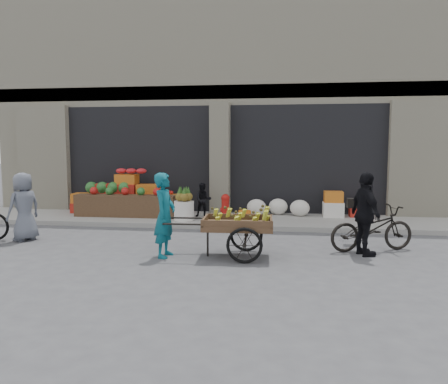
# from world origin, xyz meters

# --- Properties ---
(ground) EXTENTS (80.00, 80.00, 0.00)m
(ground) POSITION_xyz_m (0.00, 0.00, 0.00)
(ground) COLOR #424244
(ground) RESTS_ON ground
(sidewalk) EXTENTS (18.00, 2.20, 0.12)m
(sidewalk) POSITION_xyz_m (0.00, 4.10, 0.06)
(sidewalk) COLOR gray
(sidewalk) RESTS_ON ground
(building) EXTENTS (14.00, 6.45, 7.00)m
(building) POSITION_xyz_m (0.00, 8.03, 3.37)
(building) COLOR beige
(building) RESTS_ON ground
(fruit_display) EXTENTS (3.10, 1.12, 1.24)m
(fruit_display) POSITION_xyz_m (-2.48, 4.38, 0.67)
(fruit_display) COLOR #AA2117
(fruit_display) RESTS_ON sidewalk
(pineapple_bin) EXTENTS (0.52, 0.52, 0.50)m
(pineapple_bin) POSITION_xyz_m (-0.75, 3.60, 0.37)
(pineapple_bin) COLOR silver
(pineapple_bin) RESTS_ON sidewalk
(fire_hydrant) EXTENTS (0.22, 0.22, 0.71)m
(fire_hydrant) POSITION_xyz_m (0.35, 3.55, 0.50)
(fire_hydrant) COLOR #A5140F
(fire_hydrant) RESTS_ON sidewalk
(orange_bucket) EXTENTS (0.32, 0.32, 0.30)m
(orange_bucket) POSITION_xyz_m (0.85, 3.50, 0.27)
(orange_bucket) COLOR orange
(orange_bucket) RESTS_ON sidewalk
(right_bay_goods) EXTENTS (3.35, 0.60, 0.70)m
(right_bay_goods) POSITION_xyz_m (2.61, 4.70, 0.41)
(right_bay_goods) COLOR silver
(right_bay_goods) RESTS_ON sidewalk
(seated_person) EXTENTS (0.51, 0.43, 0.93)m
(seated_person) POSITION_xyz_m (-0.35, 4.20, 0.58)
(seated_person) COLOR black
(seated_person) RESTS_ON sidewalk
(banana_cart) EXTENTS (2.21, 0.99, 0.91)m
(banana_cart) POSITION_xyz_m (0.95, 0.46, 0.66)
(banana_cart) COLOR brown
(banana_cart) RESTS_ON ground
(vendor_woman) EXTENTS (0.42, 0.60, 1.56)m
(vendor_woman) POSITION_xyz_m (-0.34, 0.30, 0.78)
(vendor_woman) COLOR #0D5868
(vendor_woman) RESTS_ON ground
(vendor_grey) EXTENTS (0.74, 0.86, 1.48)m
(vendor_grey) POSITION_xyz_m (-3.75, 1.25, 0.74)
(vendor_grey) COLOR slate
(vendor_grey) RESTS_ON ground
(bicycle) EXTENTS (1.82, 1.12, 0.90)m
(bicycle) POSITION_xyz_m (3.54, 1.29, 0.45)
(bicycle) COLOR black
(bicycle) RESTS_ON ground
(cyclist) EXTENTS (0.66, 1.00, 1.57)m
(cyclist) POSITION_xyz_m (3.34, 0.89, 0.79)
(cyclist) COLOR black
(cyclist) RESTS_ON ground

